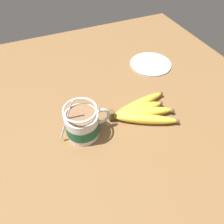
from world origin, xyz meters
The scene contains 4 objects.
table centered at (0.00, 0.00, 1.83)cm, with size 129.06×129.06×3.65cm.
coffee_mug centered at (-2.81, 0.80, 7.96)cm, with size 15.28×9.58×14.01cm.
banana_bunch centered at (16.28, 0.68, 5.23)cm, with size 21.50×15.39×4.01cm.
small_plate centered at (33.12, 23.62, 3.95)cm, with size 16.48×16.48×0.60cm.
Camera 1 is at (-10.85, -38.82, 55.02)cm, focal length 35.00 mm.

